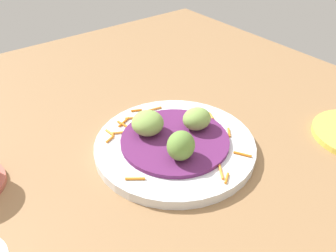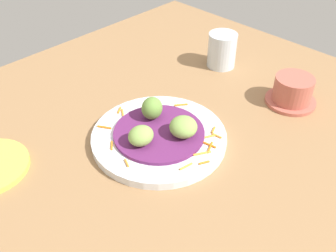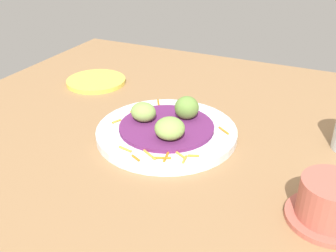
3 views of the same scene
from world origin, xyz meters
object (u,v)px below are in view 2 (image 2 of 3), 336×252
main_plate (159,137)px  guac_scoop_right (183,127)px  terracotta_bowl (292,91)px  water_glass (222,50)px  guac_scoop_left (152,108)px  guac_scoop_center (141,136)px

main_plate → guac_scoop_right: bearing=-148.2°
guac_scoop_right → terracotta_bowl: (-7.77, -27.86, -1.32)cm
water_glass → terracotta_bowl: bearing=174.0°
terracotta_bowl → main_plate: bearing=68.6°
guac_scoop_left → main_plate: bearing=151.8°
guac_scoop_center → guac_scoop_right: guac_scoop_right is taller
guac_scoop_left → guac_scoop_right: (-8.47, -0.27, -0.34)cm
main_plate → guac_scoop_left: 6.23cm
guac_scoop_center → terracotta_bowl: size_ratio=0.44×
guac_scoop_center → water_glass: (10.23, -37.66, 0.21)cm
main_plate → water_glass: 34.47cm
main_plate → guac_scoop_left: guac_scoop_left is taller
main_plate → water_glass: water_glass is taller
guac_scoop_center → guac_scoop_right: 8.48cm
water_glass → guac_scoop_left: bearing=100.7°
main_plate → guac_scoop_right: 6.02cm
guac_scoop_right → water_glass: bearing=-64.7°
guac_scoop_right → terracotta_bowl: 28.95cm
main_plate → guac_scoop_left: (4.32, -2.31, 3.85)cm
guac_scoop_right → water_glass: (14.24, -30.18, 0.11)cm
guac_scoop_left → terracotta_bowl: bearing=-120.0°
water_glass → guac_scoop_right: bearing=115.3°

